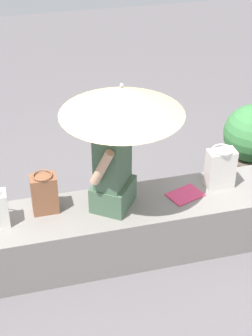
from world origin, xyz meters
TOP-DOWN VIEW (x-y plane):
  - ground_plane at (0.00, 0.00)m, footprint 14.00×14.00m
  - stone_bench at (0.00, 0.00)m, footprint 3.13×0.58m
  - person_seated at (-0.21, 0.02)m, footprint 0.44×0.50m
  - parasol at (-0.13, 0.06)m, footprint 0.94×0.94m
  - tote_bag_canvas at (-0.75, 0.09)m, footprint 0.20×0.16m
  - shoulder_bag_spare at (0.73, 0.06)m, footprint 0.23×0.18m
  - magazine at (0.40, -0.00)m, footprint 0.33×0.28m
  - planter_far at (1.37, 0.73)m, footprint 0.58×0.58m

SIDE VIEW (x-z plane):
  - ground_plane at x=0.00m, z-range 0.00..0.00m
  - stone_bench at x=0.00m, z-range 0.00..0.50m
  - planter_far at x=1.37m, z-range 0.01..0.85m
  - magazine at x=0.40m, z-range 0.50..0.51m
  - tote_bag_canvas at x=-0.75m, z-range 0.49..0.84m
  - shoulder_bag_spare at x=0.73m, z-range 0.49..0.86m
  - person_seated at x=-0.21m, z-range 0.44..1.34m
  - parasol at x=-0.13m, z-range 0.89..1.94m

